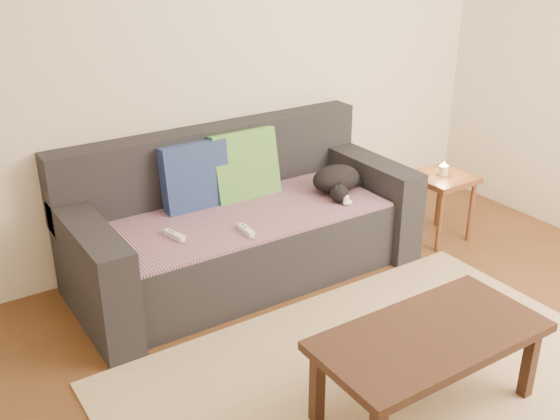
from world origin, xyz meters
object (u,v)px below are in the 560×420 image
at_px(wii_remote_b, 246,230).
at_px(side_table, 442,187).
at_px(wii_remote_a, 174,235).
at_px(cat, 337,180).
at_px(coffee_table, 430,342).
at_px(sofa, 240,227).

bearing_deg(wii_remote_b, side_table, -88.27).
height_order(wii_remote_a, wii_remote_b, same).
height_order(cat, coffee_table, cat).
distance_m(cat, wii_remote_a, 1.15).
xyz_separation_m(sofa, wii_remote_a, (-0.51, -0.16, 0.15)).
xyz_separation_m(sofa, cat, (0.64, -0.13, 0.21)).
xyz_separation_m(wii_remote_a, side_table, (1.89, -0.17, -0.07)).
relative_size(side_table, coffee_table, 0.45).
relative_size(wii_remote_a, side_table, 0.32).
height_order(sofa, wii_remote_a, sofa).
distance_m(wii_remote_a, side_table, 1.90).
height_order(cat, wii_remote_b, cat).
bearing_deg(wii_remote_a, side_table, -109.59).
relative_size(wii_remote_b, side_table, 0.32).
relative_size(sofa, wii_remote_b, 14.00).
xyz_separation_m(wii_remote_b, side_table, (1.53, -0.01, -0.07)).
relative_size(cat, wii_remote_b, 2.79).
xyz_separation_m(cat, wii_remote_a, (-1.15, -0.03, -0.07)).
bearing_deg(side_table, sofa, 166.35).
distance_m(cat, wii_remote_b, 0.81).
distance_m(sofa, wii_remote_b, 0.38).
relative_size(wii_remote_a, wii_remote_b, 1.00).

